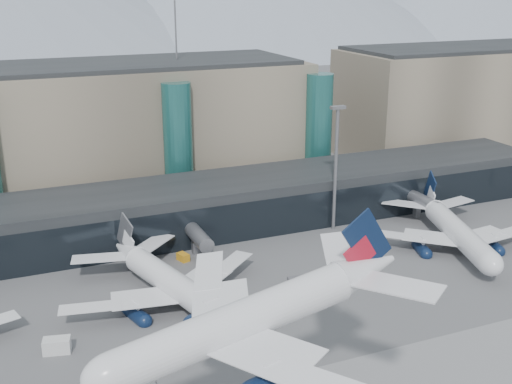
% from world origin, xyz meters
% --- Properties ---
extents(concourse, '(170.00, 27.00, 10.00)m').
position_xyz_m(concourse, '(-0.02, 57.73, 4.97)').
color(concourse, black).
rests_on(concourse, ground).
extents(terminal_main, '(130.00, 30.00, 31.00)m').
position_xyz_m(terminal_main, '(-25.00, 90.00, 15.44)').
color(terminal_main, gray).
rests_on(terminal_main, ground).
extents(terminal_east, '(70.00, 30.00, 31.00)m').
position_xyz_m(terminal_east, '(95.00, 90.00, 15.44)').
color(terminal_east, gray).
rests_on(terminal_east, ground).
extents(teal_towers, '(116.40, 19.40, 46.00)m').
position_xyz_m(teal_towers, '(-14.99, 74.01, 14.01)').
color(teal_towers, '#246562').
rests_on(teal_towers, ground).
extents(lightmast_mid, '(3.00, 1.20, 25.60)m').
position_xyz_m(lightmast_mid, '(30.00, 48.00, 14.42)').
color(lightmast_mid, slate).
rests_on(lightmast_mid, ground).
extents(hero_jet, '(36.22, 36.71, 11.86)m').
position_xyz_m(hero_jet, '(-9.17, -6.53, 17.84)').
color(hero_jet, silver).
rests_on(hero_jet, ground).
extents(jet_parked_mid, '(35.91, 37.35, 11.99)m').
position_xyz_m(jet_parked_mid, '(-9.88, 32.46, 4.53)').
color(jet_parked_mid, silver).
rests_on(jet_parked_mid, ground).
extents(jet_parked_right, '(35.94, 37.80, 12.14)m').
position_xyz_m(jet_parked_right, '(47.36, 32.46, 4.59)').
color(jet_parked_right, silver).
rests_on(jet_parked_right, ground).
extents(veh_a, '(4.04, 2.83, 2.07)m').
position_xyz_m(veh_a, '(-27.84, 22.21, 1.03)').
color(veh_a, silver).
rests_on(veh_a, ground).
extents(veh_b, '(2.15, 2.72, 1.37)m').
position_xyz_m(veh_b, '(-3.08, 44.82, 0.69)').
color(veh_b, orange).
rests_on(veh_b, ground).
extents(veh_c, '(3.72, 2.23, 1.97)m').
position_xyz_m(veh_c, '(11.43, 26.60, 0.98)').
color(veh_c, '#4F4F54').
rests_on(veh_c, ground).
extents(veh_d, '(3.20, 2.65, 1.61)m').
position_xyz_m(veh_d, '(33.30, 42.12, 0.81)').
color(veh_d, silver).
rests_on(veh_d, ground).
extents(veh_g, '(2.00, 2.47, 1.25)m').
position_xyz_m(veh_g, '(27.61, 32.89, 0.63)').
color(veh_g, silver).
rests_on(veh_g, ground).
extents(veh_h, '(4.62, 4.36, 2.31)m').
position_xyz_m(veh_h, '(-5.03, 22.52, 1.15)').
color(veh_h, orange).
rests_on(veh_h, ground).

